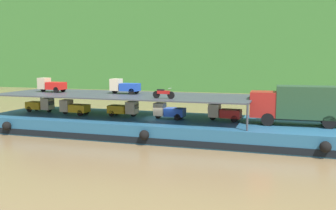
# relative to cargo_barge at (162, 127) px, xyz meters

# --- Properties ---
(ground_plane) EXTENTS (400.00, 400.00, 0.00)m
(ground_plane) POSITION_rel_cargo_barge_xyz_m (0.00, 0.03, -0.75)
(ground_plane) COLOR olive
(cargo_barge) EXTENTS (32.43, 8.94, 1.50)m
(cargo_barge) POSITION_rel_cargo_barge_xyz_m (0.00, 0.00, 0.00)
(cargo_barge) COLOR #23567A
(cargo_barge) RESTS_ON ground
(covered_lorry) EXTENTS (7.90, 2.47, 3.10)m
(covered_lorry) POSITION_rel_cargo_barge_xyz_m (11.23, 0.03, 2.45)
(covered_lorry) COLOR maroon
(covered_lorry) RESTS_ON cargo_barge
(cargo_rack) EXTENTS (23.23, 7.52, 2.00)m
(cargo_rack) POSITION_rel_cargo_barge_xyz_m (-3.80, 0.03, 2.69)
(cargo_rack) COLOR #383D47
(cargo_rack) RESTS_ON cargo_barge
(mini_truck_lower_stern) EXTENTS (2.78, 1.27, 1.38)m
(mini_truck_lower_stern) POSITION_rel_cargo_barge_xyz_m (-12.83, 0.26, 1.44)
(mini_truck_lower_stern) COLOR gold
(mini_truck_lower_stern) RESTS_ON cargo_barge
(mini_truck_lower_aft) EXTENTS (2.76, 1.23, 1.38)m
(mini_truck_lower_aft) POSITION_rel_cargo_barge_xyz_m (-8.59, -0.45, 1.44)
(mini_truck_lower_aft) COLOR gold
(mini_truck_lower_aft) RESTS_ON cargo_barge
(mini_truck_lower_mid) EXTENTS (2.76, 1.24, 1.38)m
(mini_truck_lower_mid) POSITION_rel_cargo_barge_xyz_m (-3.75, 0.09, 1.44)
(mini_truck_lower_mid) COLOR gold
(mini_truck_lower_mid) RESTS_ON cargo_barge
(mini_truck_lower_fore) EXTENTS (2.76, 1.23, 1.38)m
(mini_truck_lower_fore) POSITION_rel_cargo_barge_xyz_m (0.67, -0.17, 1.44)
(mini_truck_lower_fore) COLOR #1E47B7
(mini_truck_lower_fore) RESTS_ON cargo_barge
(mini_truck_lower_bow) EXTENTS (2.79, 1.29, 1.38)m
(mini_truck_lower_bow) POSITION_rel_cargo_barge_xyz_m (5.41, 0.43, 1.44)
(mini_truck_lower_bow) COLOR red
(mini_truck_lower_bow) RESTS_ON cargo_barge
(mini_truck_upper_stern) EXTENTS (2.79, 1.28, 1.38)m
(mini_truck_upper_stern) POSITION_rel_cargo_barge_xyz_m (-11.54, 0.30, 3.44)
(mini_truck_upper_stern) COLOR red
(mini_truck_upper_stern) RESTS_ON cargo_rack
(mini_truck_upper_mid) EXTENTS (2.75, 1.22, 1.38)m
(mini_truck_upper_mid) POSITION_rel_cargo_barge_xyz_m (-3.95, 0.75, 3.44)
(mini_truck_upper_mid) COLOR #1E47B7
(mini_truck_upper_mid) RESTS_ON cargo_rack
(motorcycle_upper_port) EXTENTS (1.90, 0.55, 0.87)m
(motorcycle_upper_port) POSITION_rel_cargo_barge_xyz_m (0.86, -2.23, 3.18)
(motorcycle_upper_port) COLOR black
(motorcycle_upper_port) RESTS_ON cargo_rack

